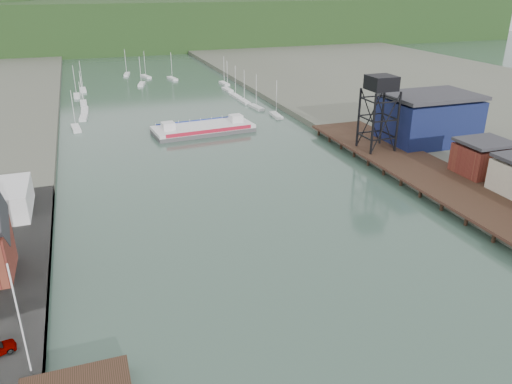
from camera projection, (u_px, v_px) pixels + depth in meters
ground at (381, 372)px, 50.35m from camera, size 600.00×600.00×0.00m
east_land at (502, 114)px, 147.85m from camera, size 120.00×400.00×3.20m
east_pier at (419, 168)px, 99.96m from camera, size 14.00×70.00×2.45m
flagpole at (20, 320)px, 46.02m from camera, size 0.16×0.16×12.00m
lift_tower at (381, 88)px, 105.27m from camera, size 6.50×6.50×16.00m
blue_shed at (429, 119)px, 114.93m from camera, size 20.50×14.50×11.30m
marina_sailboats at (159, 95)px, 170.51m from camera, size 57.71×92.65×0.90m
distant_hills at (109, 27)px, 306.83m from camera, size 500.00×120.00×80.00m
chain_ferry at (203, 128)px, 129.51m from camera, size 26.39×12.48×3.68m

